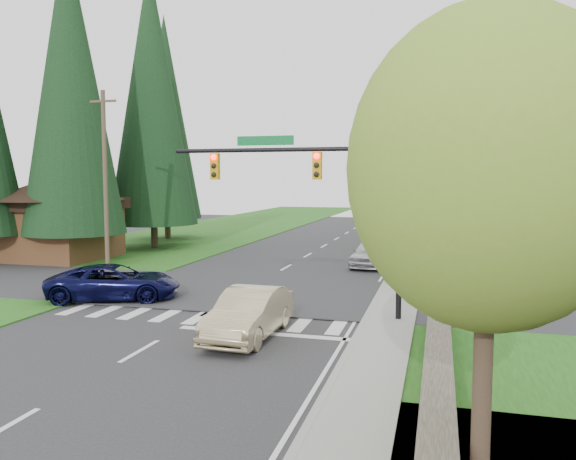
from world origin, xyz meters
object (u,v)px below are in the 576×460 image
at_px(parked_car_c, 387,230).
at_px(parked_car_e, 405,219).
at_px(parked_car_a, 371,253).
at_px(parked_car_d, 400,223).
at_px(sedan_champagne, 249,313).
at_px(parked_car_b, 396,241).
at_px(suv_navy, 114,282).

xyz_separation_m(parked_car_c, parked_car_e, (0.70, 14.37, -0.04)).
height_order(parked_car_a, parked_car_c, parked_car_c).
bearing_deg(parked_car_c, parked_car_d, 93.35).
bearing_deg(sedan_champagne, parked_car_e, 88.54).
xyz_separation_m(parked_car_b, parked_car_e, (-0.70, 22.52, 0.04)).
bearing_deg(parked_car_c, suv_navy, -100.17).
height_order(suv_navy, parked_car_b, suv_navy).
height_order(suv_navy, parked_car_d, parked_car_d).
height_order(parked_car_a, parked_car_d, parked_car_a).
xyz_separation_m(sedan_champagne, parked_car_e, (2.24, 46.02, -0.02)).
bearing_deg(suv_navy, parked_car_b, -47.37).
height_order(parked_car_a, parked_car_e, parked_car_a).
relative_size(sedan_champagne, parked_car_d, 1.02).
xyz_separation_m(parked_car_b, parked_car_c, (-1.40, 8.15, 0.08)).
relative_size(sedan_champagne, suv_navy, 0.87).
xyz_separation_m(sedan_champagne, parked_car_b, (2.93, 23.50, -0.06)).
bearing_deg(parked_car_c, parked_car_e, 94.81).
height_order(parked_car_c, parked_car_e, parked_car_c).
bearing_deg(parked_car_b, parked_car_e, 87.25).
xyz_separation_m(parked_car_b, parked_car_d, (-0.81, 16.07, 0.07)).
bearing_deg(sedan_champagne, parked_car_a, 83.88).
distance_m(parked_car_a, parked_car_e, 30.13).
bearing_deg(parked_car_d, parked_car_a, -86.51).
distance_m(sedan_champagne, parked_car_a, 16.03).
height_order(suv_navy, parked_car_a, parked_car_a).
bearing_deg(parked_car_a, parked_car_b, 89.30).
distance_m(parked_car_c, parked_car_d, 7.95).
relative_size(parked_car_a, parked_car_d, 1.01).
height_order(sedan_champagne, parked_car_a, parked_car_a).
xyz_separation_m(parked_car_a, parked_car_c, (-0.54, 15.76, 0.00)).
xyz_separation_m(suv_navy, parked_car_a, (9.45, 12.02, 0.04)).
bearing_deg(parked_car_d, parked_car_b, -83.51).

